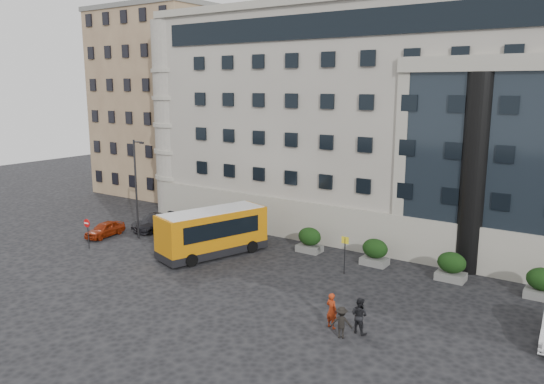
{
  "coord_description": "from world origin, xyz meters",
  "views": [
    {
      "loc": [
        20.29,
        -24.94,
        12.17
      ],
      "look_at": [
        0.21,
        4.32,
        5.0
      ],
      "focal_mm": 35.0,
      "sensor_mm": 36.0,
      "label": 1
    }
  ],
  "objects_px": {
    "no_entry_sign": "(87,228)",
    "red_truck": "(220,197)",
    "hedge_e": "(542,283)",
    "parked_car_a": "(105,229)",
    "parked_car_d": "(205,207)",
    "pedestrian_c": "(341,322)",
    "parked_car_b": "(154,222)",
    "street_lamp": "(136,185)",
    "hedge_c": "(375,252)",
    "hedge_d": "(451,266)",
    "hedge_b": "(310,240)",
    "bus_stop_sign": "(345,249)",
    "pedestrian_a": "(332,311)",
    "minibus": "(212,230)",
    "pedestrian_b": "(359,315)",
    "hedge_a": "(253,229)",
    "parked_car_c": "(157,223)"
  },
  "relations": [
    {
      "from": "red_truck",
      "to": "parked_car_c",
      "type": "xyz_separation_m",
      "value": [
        -0.57,
        -7.7,
        -0.97
      ]
    },
    {
      "from": "parked_car_c",
      "to": "pedestrian_a",
      "type": "height_order",
      "value": "pedestrian_a"
    },
    {
      "from": "hedge_b",
      "to": "parked_car_a",
      "type": "height_order",
      "value": "hedge_b"
    },
    {
      "from": "hedge_d",
      "to": "pedestrian_b",
      "type": "xyz_separation_m",
      "value": [
        -1.65,
        -9.98,
        0.0
      ]
    },
    {
      "from": "bus_stop_sign",
      "to": "parked_car_a",
      "type": "height_order",
      "value": "bus_stop_sign"
    },
    {
      "from": "hedge_d",
      "to": "parked_car_d",
      "type": "relative_size",
      "value": 0.4
    },
    {
      "from": "no_entry_sign",
      "to": "parked_car_a",
      "type": "bearing_deg",
      "value": 120.4
    },
    {
      "from": "hedge_b",
      "to": "parked_car_d",
      "type": "height_order",
      "value": "hedge_b"
    },
    {
      "from": "parked_car_b",
      "to": "pedestrian_b",
      "type": "bearing_deg",
      "value": -13.09
    },
    {
      "from": "pedestrian_c",
      "to": "hedge_b",
      "type": "bearing_deg",
      "value": -74.37
    },
    {
      "from": "red_truck",
      "to": "minibus",
      "type": "bearing_deg",
      "value": -59.93
    },
    {
      "from": "hedge_b",
      "to": "no_entry_sign",
      "type": "relative_size",
      "value": 0.79
    },
    {
      "from": "parked_car_d",
      "to": "pedestrian_c",
      "type": "relative_size",
      "value": 2.88
    },
    {
      "from": "hedge_c",
      "to": "pedestrian_c",
      "type": "height_order",
      "value": "hedge_c"
    },
    {
      "from": "red_truck",
      "to": "parked_car_d",
      "type": "relative_size",
      "value": 1.31
    },
    {
      "from": "no_entry_sign",
      "to": "red_truck",
      "type": "height_order",
      "value": "red_truck"
    },
    {
      "from": "parked_car_d",
      "to": "hedge_d",
      "type": "bearing_deg",
      "value": -15.58
    },
    {
      "from": "parked_car_b",
      "to": "pedestrian_c",
      "type": "distance_m",
      "value": 24.31
    },
    {
      "from": "no_entry_sign",
      "to": "parked_car_b",
      "type": "relative_size",
      "value": 0.61
    },
    {
      "from": "hedge_a",
      "to": "parked_car_c",
      "type": "bearing_deg",
      "value": -165.84
    },
    {
      "from": "red_truck",
      "to": "hedge_e",
      "type": "bearing_deg",
      "value": -18.33
    },
    {
      "from": "parked_car_a",
      "to": "parked_car_c",
      "type": "relative_size",
      "value": 0.84
    },
    {
      "from": "no_entry_sign",
      "to": "red_truck",
      "type": "distance_m",
      "value": 14.39
    },
    {
      "from": "pedestrian_a",
      "to": "pedestrian_c",
      "type": "height_order",
      "value": "pedestrian_a"
    },
    {
      "from": "hedge_c",
      "to": "street_lamp",
      "type": "xyz_separation_m",
      "value": [
        -18.34,
        -4.8,
        3.44
      ]
    },
    {
      "from": "hedge_a",
      "to": "hedge_e",
      "type": "height_order",
      "value": "same"
    },
    {
      "from": "hedge_c",
      "to": "parked_car_c",
      "type": "relative_size",
      "value": 0.43
    },
    {
      "from": "no_entry_sign",
      "to": "street_lamp",
      "type": "bearing_deg",
      "value": 75.28
    },
    {
      "from": "bus_stop_sign",
      "to": "red_truck",
      "type": "distance_m",
      "value": 19.43
    },
    {
      "from": "street_lamp",
      "to": "no_entry_sign",
      "type": "xyz_separation_m",
      "value": [
        -1.06,
        -4.04,
        -2.72
      ]
    },
    {
      "from": "red_truck",
      "to": "street_lamp",
      "type": "bearing_deg",
      "value": -96.84
    },
    {
      "from": "pedestrian_a",
      "to": "no_entry_sign",
      "type": "bearing_deg",
      "value": 10.46
    },
    {
      "from": "hedge_b",
      "to": "no_entry_sign",
      "type": "bearing_deg",
      "value": -148.1
    },
    {
      "from": "hedge_a",
      "to": "pedestrian_c",
      "type": "relative_size",
      "value": 1.15
    },
    {
      "from": "hedge_a",
      "to": "pedestrian_a",
      "type": "distance_m",
      "value": 16.2
    },
    {
      "from": "hedge_b",
      "to": "parked_car_c",
      "type": "height_order",
      "value": "hedge_b"
    },
    {
      "from": "street_lamp",
      "to": "pedestrian_c",
      "type": "height_order",
      "value": "street_lamp"
    },
    {
      "from": "street_lamp",
      "to": "red_truck",
      "type": "bearing_deg",
      "value": 90.65
    },
    {
      "from": "bus_stop_sign",
      "to": "hedge_a",
      "type": "bearing_deg",
      "value": 163.58
    },
    {
      "from": "parked_car_b",
      "to": "pedestrian_c",
      "type": "relative_size",
      "value": 2.38
    },
    {
      "from": "minibus",
      "to": "pedestrian_b",
      "type": "relative_size",
      "value": 4.53
    },
    {
      "from": "hedge_a",
      "to": "parked_car_a",
      "type": "xyz_separation_m",
      "value": [
        -10.68,
        -5.97,
        -0.32
      ]
    },
    {
      "from": "hedge_e",
      "to": "parked_car_a",
      "type": "bearing_deg",
      "value": -169.27
    },
    {
      "from": "no_entry_sign",
      "to": "parked_car_d",
      "type": "distance_m",
      "value": 13.41
    },
    {
      "from": "pedestrian_b",
      "to": "parked_car_a",
      "type": "bearing_deg",
      "value": 0.16
    },
    {
      "from": "hedge_a",
      "to": "red_truck",
      "type": "bearing_deg",
      "value": 145.57
    },
    {
      "from": "hedge_a",
      "to": "parked_car_d",
      "type": "relative_size",
      "value": 0.4
    },
    {
      "from": "hedge_a",
      "to": "hedge_c",
      "type": "xyz_separation_m",
      "value": [
        10.4,
        0.0,
        0.0
      ]
    },
    {
      "from": "hedge_c",
      "to": "parked_car_d",
      "type": "xyz_separation_m",
      "value": [
        -19.46,
        4.53,
        -0.29
      ]
    },
    {
      "from": "hedge_e",
      "to": "parked_car_c",
      "type": "xyz_separation_m",
      "value": [
        -29.42,
        -2.18,
        -0.31
      ]
    }
  ]
}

